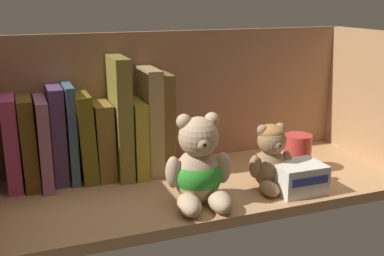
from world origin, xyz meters
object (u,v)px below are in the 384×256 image
at_px(book_0, 11,142).
at_px(book_8, 134,135).
at_px(pillar_candle, 298,153).
at_px(book_6, 102,139).
at_px(small_product_box, 298,178).
at_px(book_3, 57,134).
at_px(teddy_bear_smaller, 272,158).
at_px(book_10, 163,121).
at_px(book_5, 84,136).
at_px(teddy_bear_larger, 199,169).
at_px(book_2, 43,140).
at_px(book_1, 28,141).
at_px(book_4, 70,132).
at_px(book_7, 118,116).
at_px(book_9, 148,119).

height_order(book_0, book_8, book_0).
height_order(book_0, pillar_candle, book_0).
height_order(book_6, small_product_box, book_6).
relative_size(book_3, teddy_bear_smaller, 1.51).
height_order(book_8, book_10, book_10).
bearing_deg(small_product_box, book_3, 152.11).
relative_size(book_5, teddy_bear_larger, 1.07).
bearing_deg(book_5, small_product_box, -31.17).
distance_m(book_0, pillar_candle, 0.57).
xyz_separation_m(book_2, pillar_candle, (0.50, -0.12, -0.05)).
distance_m(teddy_bear_larger, small_product_box, 0.20).
relative_size(book_1, teddy_bear_larger, 1.07).
relative_size(book_4, teddy_bear_larger, 1.18).
xyz_separation_m(book_1, teddy_bear_smaller, (0.43, -0.19, -0.03)).
bearing_deg(book_10, teddy_bear_larger, -89.26).
xyz_separation_m(book_8, pillar_candle, (0.32, -0.12, -0.04)).
height_order(pillar_candle, small_product_box, pillar_candle).
bearing_deg(book_0, book_7, -0.00).
xyz_separation_m(book_0, book_1, (0.03, -0.00, -0.00)).
height_order(book_6, book_10, book_10).
height_order(book_5, teddy_bear_smaller, book_5).
relative_size(book_1, book_9, 0.81).
bearing_deg(book_1, book_4, -0.00).
bearing_deg(book_8, book_5, 180.00).
bearing_deg(book_3, book_5, 0.00).
bearing_deg(book_4, book_3, 180.00).
height_order(teddy_bear_smaller, pillar_candle, teddy_bear_smaller).
bearing_deg(book_1, book_9, -0.00).
height_order(book_1, pillar_candle, book_1).
bearing_deg(book_9, book_4, 180.00).
relative_size(book_6, book_8, 0.99).
distance_m(book_1, book_8, 0.21).
height_order(book_5, small_product_box, book_5).
distance_m(book_7, small_product_box, 0.38).
distance_m(book_1, pillar_candle, 0.55).
bearing_deg(book_2, book_10, 0.00).
distance_m(book_5, book_6, 0.04).
bearing_deg(small_product_box, book_2, 153.61).
height_order(book_7, book_10, book_7).
bearing_deg(pillar_candle, book_4, 164.67).
height_order(book_0, book_5, book_0).
distance_m(book_4, teddy_bear_smaller, 0.40).
bearing_deg(book_8, book_7, 180.00).
xyz_separation_m(book_3, book_4, (0.03, -0.00, 0.00)).
distance_m(book_4, book_5, 0.03).
bearing_deg(book_1, book_6, -0.00).
distance_m(book_8, small_product_box, 0.34).
bearing_deg(book_1, book_2, -0.00).
height_order(book_5, teddy_bear_larger, book_5).
height_order(book_9, book_10, book_9).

